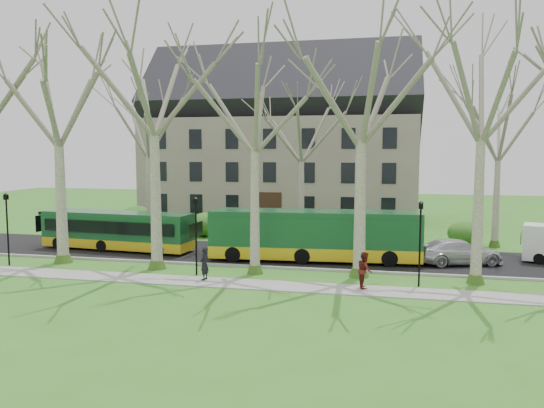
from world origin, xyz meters
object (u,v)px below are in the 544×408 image
at_px(pedestrian_a, 204,263).
at_px(pedestrian_b, 365,270).
at_px(sedan, 459,252).
at_px(bus_follow, 314,235).
at_px(bus_lead, 117,230).

relative_size(pedestrian_a, pedestrian_b, 0.97).
distance_m(sedan, pedestrian_a, 15.46).
xyz_separation_m(bus_follow, pedestrian_b, (3.37, -6.17, -0.71)).
bearing_deg(sedan, pedestrian_b, 124.40).
distance_m(bus_follow, pedestrian_b, 7.06).
relative_size(bus_lead, bus_follow, 0.84).
height_order(sedan, pedestrian_a, pedestrian_a).
bearing_deg(pedestrian_b, bus_follow, 18.75).
relative_size(bus_lead, pedestrian_b, 5.96).
height_order(bus_follow, pedestrian_b, bus_follow).
relative_size(bus_follow, pedestrian_b, 7.11).
height_order(pedestrian_a, pedestrian_b, pedestrian_b).
bearing_deg(bus_follow, bus_lead, 172.67).
bearing_deg(pedestrian_a, bus_follow, 144.94).
xyz_separation_m(bus_lead, bus_follow, (13.88, -0.76, 0.26)).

